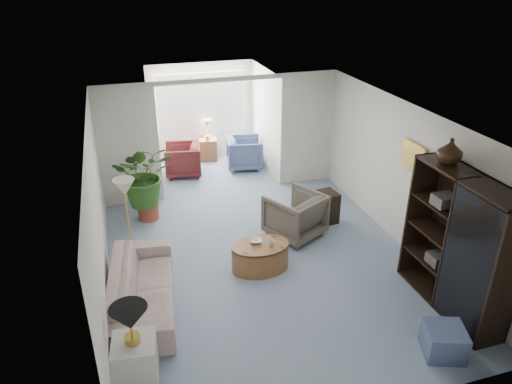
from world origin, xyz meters
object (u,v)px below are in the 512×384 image
object	(u,v)px
framed_picture	(414,157)
side_table_dark	(323,208)
coffee_table	(260,257)
sunroom_chair_maroon	(183,160)
table_lamp	(129,318)
wingback_chair	(295,215)
coffee_cup	(271,244)
cabinet_urn	(450,151)
sunroom_chair_blue	(245,153)
sofa	(142,287)
floor_lamp	(124,187)
sunroom_table	(208,150)
end_table	(135,360)
coffee_bowl	(256,241)
ottoman	(444,341)
plant_pot	(148,211)
entertainment_cabinet	(458,245)

from	to	relation	value
framed_picture	side_table_dark	bearing A→B (deg)	127.50
coffee_table	sunroom_chair_maroon	size ratio (longest dim) A/B	1.15
table_lamp	wingback_chair	xyz separation A→B (m)	(3.03, 2.59, -0.49)
coffee_cup	cabinet_urn	distance (m)	2.99
sunroom_chair_blue	sofa	bearing A→B (deg)	157.96
framed_picture	side_table_dark	size ratio (longest dim) A/B	0.82
floor_lamp	sunroom_table	bearing A→B (deg)	60.83
framed_picture	end_table	world-z (taller)	framed_picture
end_table	coffee_table	world-z (taller)	end_table
coffee_table	cabinet_urn	distance (m)	3.29
floor_lamp	coffee_cup	world-z (taller)	floor_lamp
coffee_bowl	cabinet_urn	distance (m)	3.22
coffee_cup	side_table_dark	size ratio (longest dim) A/B	0.17
table_lamp	sunroom_chair_blue	size ratio (longest dim) A/B	0.53
floor_lamp	sunroom_table	xyz separation A→B (m)	(2.15, 3.85, -0.98)
sofa	sunroom_chair_maroon	xyz separation A→B (m)	(1.34, 4.59, 0.05)
table_lamp	ottoman	size ratio (longest dim) A/B	0.91
plant_pot	sunroom_chair_blue	world-z (taller)	sunroom_chair_blue
framed_picture	floor_lamp	world-z (taller)	framed_picture
coffee_bowl	coffee_table	bearing A→B (deg)	-63.43
coffee_cup	sunroom_table	world-z (taller)	same
end_table	floor_lamp	size ratio (longest dim) A/B	1.55
table_lamp	sunroom_table	size ratio (longest dim) A/B	0.81
cabinet_urn	sunroom_chair_blue	bearing A→B (deg)	104.80
plant_pot	entertainment_cabinet	bearing A→B (deg)	-45.07
wingback_chair	coffee_table	bearing A→B (deg)	14.56
end_table	cabinet_urn	distance (m)	4.89
entertainment_cabinet	coffee_cup	bearing A→B (deg)	144.36
framed_picture	ottoman	size ratio (longest dim) A/B	1.03
table_lamp	sunroom_chair_maroon	bearing A→B (deg)	75.52
plant_pot	sunroom_chair_maroon	distance (m)	2.19
table_lamp	coffee_bowl	size ratio (longest dim) A/B	2.11
sofa	ottoman	bearing A→B (deg)	-113.78
coffee_bowl	ottoman	world-z (taller)	coffee_bowl
framed_picture	side_table_dark	xyz separation A→B (m)	(-0.95, 1.24, -1.39)
end_table	ottoman	bearing A→B (deg)	-11.04
sofa	plant_pot	xyz separation A→B (m)	(0.33, 2.66, -0.17)
ottoman	sunroom_chair_blue	world-z (taller)	sunroom_chair_blue
floor_lamp	table_lamp	bearing A→B (deg)	-92.75
table_lamp	coffee_cup	world-z (taller)	table_lamp
entertainment_cabinet	cabinet_urn	distance (m)	1.30
table_lamp	ottoman	distance (m)	3.92
side_table_dark	plant_pot	size ratio (longest dim) A/B	1.53
framed_picture	sofa	xyz separation A→B (m)	(-4.48, -0.30, -1.37)
end_table	entertainment_cabinet	size ratio (longest dim) A/B	0.27
cabinet_urn	ottoman	bearing A→B (deg)	-116.99
side_table_dark	cabinet_urn	world-z (taller)	cabinet_urn
wingback_chair	ottoman	distance (m)	3.42
framed_picture	sunroom_table	distance (m)	5.76
coffee_cup	cabinet_urn	world-z (taller)	cabinet_urn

